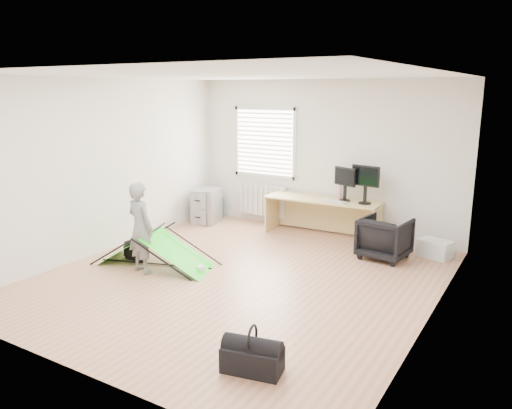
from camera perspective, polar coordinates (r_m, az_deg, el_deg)
The scene contains 18 objects.
ground at distance 6.94m, azimuth -1.72°, elevation -8.31°, with size 5.50×5.50×0.00m, color tan.
back_wall at distance 8.97m, azimuth 7.80°, elevation 5.39°, with size 5.00×0.02×2.70m, color silver.
window at distance 9.45m, azimuth 1.00°, elevation 7.11°, with size 1.20×0.06×1.20m, color silver.
radiator at distance 9.59m, azimuth 0.86°, elevation 0.53°, with size 1.00×0.12×0.60m, color silver.
desk at distance 8.78m, azimuth 7.56°, elevation -1.50°, with size 1.99×0.63×0.68m, color tan.
filing_cabinet at distance 9.67m, azimuth -5.63°, elevation -0.15°, with size 0.43×0.57×0.66m, color gray.
monitor_left at distance 8.53m, azimuth 10.14°, elevation 1.78°, with size 0.44×0.10×0.42m, color black.
monitor_right at distance 8.39m, azimuth 12.38°, elevation 1.65°, with size 0.49×0.11×0.47m, color black.
keyboard at distance 8.47m, azimuth 8.90°, elevation 0.36°, with size 0.45×0.15×0.02m, color beige.
thermos at distance 8.62m, azimuth 9.59°, elevation 1.29°, with size 0.07×0.07×0.24m, color #D47786.
office_chair at distance 7.84m, azimuth 14.50°, elevation -3.73°, with size 0.68×0.70×0.64m, color black.
person at distance 7.13m, azimuth -13.05°, elevation -2.61°, with size 0.47×0.31×1.29m, color slate.
kite at distance 7.47m, azimuth -11.45°, elevation -4.83°, with size 1.72×0.76×0.53m, color #1BDD15, non-canonical shape.
storage_crate at distance 8.18m, azimuth 19.81°, elevation -4.77°, with size 0.48×0.33×0.27m, color silver.
tote_bag at distance 10.19m, azimuth -4.54°, elevation -0.22°, with size 0.33×0.15×0.39m, color teal.
laptop_bag at distance 7.79m, azimuth -13.66°, elevation -5.22°, with size 0.36×0.11×0.27m, color black.
white_box at distance 7.13m, azimuth -6.39°, elevation -7.38°, with size 0.10×0.10×0.10m, color silver.
duffel_bag at distance 4.76m, azimuth -0.42°, elevation -17.29°, with size 0.55×0.28×0.24m, color black.
Camera 1 is at (3.51, -5.43, 2.52)m, focal length 35.00 mm.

